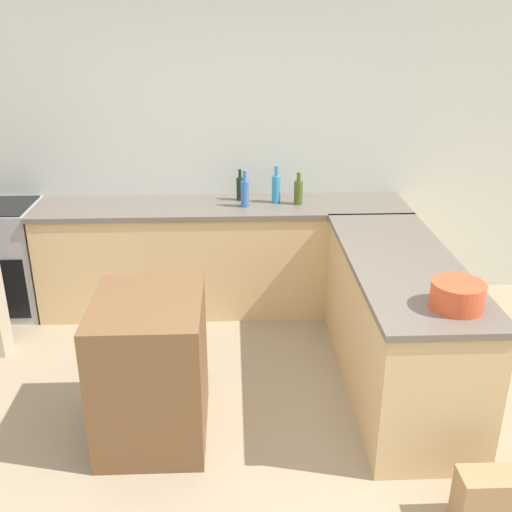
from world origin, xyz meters
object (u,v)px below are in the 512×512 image
(wine_bottle_dark, at_px, (240,188))
(water_bottle_blue, at_px, (245,192))
(range_oven, at_px, (5,259))
(paper_bag, at_px, (486,500))
(mixing_bowl, at_px, (457,295))
(olive_oil_bottle, at_px, (298,192))
(dish_soap_bottle, at_px, (276,188))
(island_table, at_px, (151,369))

(wine_bottle_dark, distance_m, water_bottle_blue, 0.18)
(range_oven, height_order, paper_bag, range_oven)
(mixing_bowl, xyz_separation_m, paper_bag, (0.04, -0.59, -0.84))
(range_oven, bearing_deg, paper_bag, -38.18)
(mixing_bowl, relative_size, paper_bag, 0.91)
(olive_oil_bottle, relative_size, dish_soap_bottle, 0.85)
(range_oven, relative_size, mixing_bowl, 3.28)
(island_table, relative_size, wine_bottle_dark, 3.40)
(wine_bottle_dark, bearing_deg, dish_soap_bottle, -15.30)
(olive_oil_bottle, xyz_separation_m, paper_bag, (0.69, -2.45, -0.87))
(range_oven, relative_size, paper_bag, 2.97)
(paper_bag, bearing_deg, island_table, 155.19)
(range_oven, distance_m, wine_bottle_dark, 2.06)
(water_bottle_blue, bearing_deg, wine_bottle_dark, 101.21)
(island_table, distance_m, water_bottle_blue, 1.81)
(mixing_bowl, distance_m, wine_bottle_dark, 2.29)
(mixing_bowl, xyz_separation_m, olive_oil_bottle, (-0.65, 1.86, 0.03))
(island_table, bearing_deg, range_oven, 130.25)
(water_bottle_blue, bearing_deg, mixing_bowl, -59.02)
(water_bottle_blue, relative_size, dish_soap_bottle, 0.96)
(mixing_bowl, xyz_separation_m, wine_bottle_dark, (-1.12, 1.99, 0.03))
(island_table, height_order, water_bottle_blue, water_bottle_blue)
(mixing_bowl, distance_m, paper_bag, 1.03)
(mixing_bowl, xyz_separation_m, water_bottle_blue, (-1.09, 1.81, 0.04))
(wine_bottle_dark, bearing_deg, olive_oil_bottle, -15.43)
(wine_bottle_dark, relative_size, dish_soap_bottle, 0.84)
(mixing_bowl, bearing_deg, paper_bag, -85.88)
(island_table, bearing_deg, dish_soap_bottle, 63.30)
(range_oven, distance_m, water_bottle_blue, 2.09)
(island_table, xyz_separation_m, olive_oil_bottle, (1.03, 1.65, 0.58))
(range_oven, bearing_deg, wine_bottle_dark, 3.18)
(mixing_bowl, bearing_deg, olive_oil_bottle, 109.30)
(range_oven, relative_size, wine_bottle_dark, 3.58)
(olive_oil_bottle, relative_size, water_bottle_blue, 0.89)
(mixing_bowl, height_order, water_bottle_blue, water_bottle_blue)
(wine_bottle_dark, distance_m, dish_soap_bottle, 0.31)
(island_table, bearing_deg, wine_bottle_dark, 72.55)
(olive_oil_bottle, bearing_deg, paper_bag, -74.18)
(island_table, relative_size, paper_bag, 2.83)
(island_table, relative_size, mixing_bowl, 3.13)
(island_table, height_order, paper_bag, island_table)
(island_table, xyz_separation_m, water_bottle_blue, (0.60, 1.60, 0.60))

